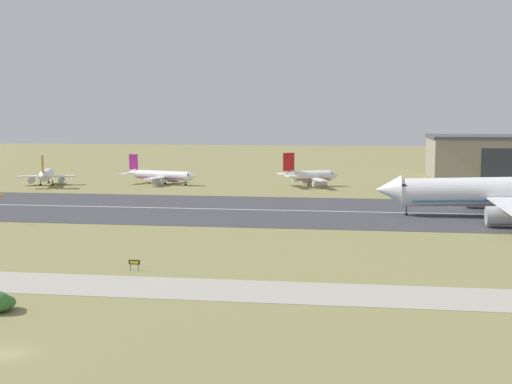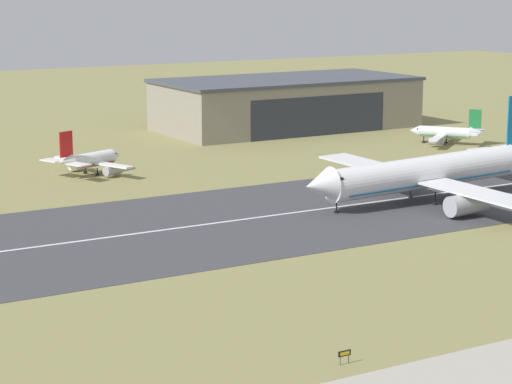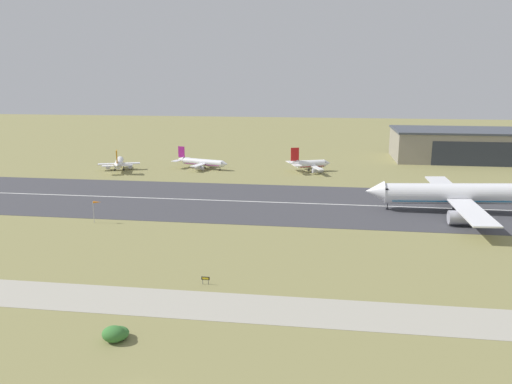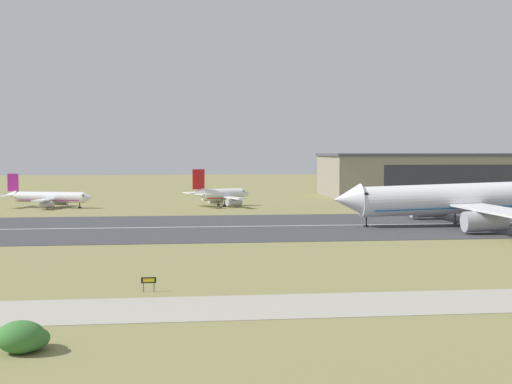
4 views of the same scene
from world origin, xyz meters
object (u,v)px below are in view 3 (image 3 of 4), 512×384
object	(u,v)px
airplane_landing	(461,194)
airplane_parked_east	(119,163)
windsock_pole	(97,203)
runway_sign	(206,279)
airplane_parked_far_east	(310,164)
shrub_clump	(115,334)
airplane_parked_west	(202,162)

from	to	relation	value
airplane_landing	airplane_parked_east	bearing A→B (deg)	158.52
windsock_pole	runway_sign	xyz separation A→B (m)	(38.74, -36.17, -4.27)
airplane_parked_far_east	windsock_pole	distance (m)	98.87
shrub_clump	windsock_pole	world-z (taller)	windsock_pole
airplane_parked_west	airplane_parked_east	distance (m)	34.91
airplane_parked_far_east	windsock_pole	size ratio (longest dim) A/B	3.58
airplane_parked_east	runway_sign	distance (m)	127.37
shrub_clump	runway_sign	world-z (taller)	shrub_clump
airplane_landing	shrub_clump	size ratio (longest dim) A/B	15.13
airplane_parked_far_east	windsock_pole	xyz separation A→B (m)	(-54.78, -82.27, 2.30)
airplane_landing	shrub_clump	distance (m)	108.73
airplane_parked_east	shrub_clump	size ratio (longest dim) A/B	5.73
airplane_parked_east	airplane_parked_far_east	bearing A→B (deg)	5.91
airplane_parked_west	runway_sign	world-z (taller)	airplane_parked_west
airplane_parked_east	runway_sign	xyz separation A→B (m)	(63.90, -110.16, -1.98)
airplane_landing	airplane_parked_east	xyz separation A→B (m)	(-125.45, 49.36, -2.26)
runway_sign	airplane_landing	bearing A→B (deg)	44.65
airplane_parked_west	airplane_parked_far_east	world-z (taller)	airplane_parked_far_east
windsock_pole	runway_sign	world-z (taller)	windsock_pole
airplane_parked_far_east	airplane_landing	bearing A→B (deg)	-51.71
airplane_parked_far_east	shrub_clump	distance (m)	142.76
airplane_parked_east	windsock_pole	distance (m)	78.19
airplane_parked_west	runway_sign	bearing A→B (deg)	-75.79
airplane_landing	runway_sign	bearing A→B (deg)	-135.35
airplane_parked_west	windsock_pole	distance (m)	82.61
airplane_parked_west	airplane_landing	bearing A→B (deg)	-32.13
airplane_parked_west	runway_sign	xyz separation A→B (m)	(29.94, -118.27, -1.65)
airplane_landing	airplane_parked_east	size ratio (longest dim) A/B	2.64
airplane_parked_far_east	shrub_clump	world-z (taller)	airplane_parked_far_east
windsock_pole	airplane_parked_east	bearing A→B (deg)	108.78
airplane_parked_east	shrub_clump	bearing A→B (deg)	-67.32
airplane_parked_east	shrub_clump	distance (m)	143.43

